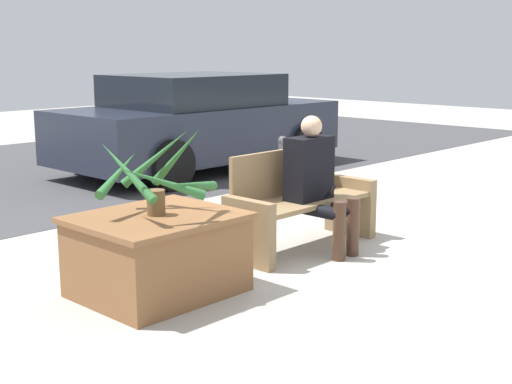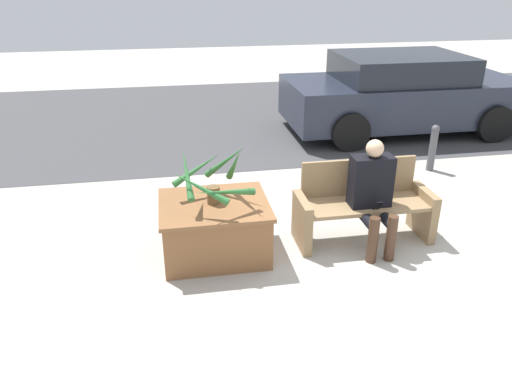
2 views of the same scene
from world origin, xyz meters
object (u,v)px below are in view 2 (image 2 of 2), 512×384
(bench, at_px, (363,205))
(planter_box, at_px, (215,227))
(potted_plant, at_px, (212,177))
(parked_car, at_px, (402,93))
(person_seated, at_px, (373,191))
(bollard_post, at_px, (433,147))

(bench, bearing_deg, planter_box, -178.21)
(bench, relative_size, potted_plant, 1.75)
(planter_box, relative_size, parked_car, 0.27)
(potted_plant, relative_size, parked_car, 0.20)
(bench, height_order, parked_car, parked_car)
(person_seated, height_order, planter_box, person_seated)
(planter_box, bearing_deg, bench, 1.79)
(bollard_post, bearing_deg, parked_car, 78.79)
(parked_car, bearing_deg, person_seated, -118.74)
(bollard_post, bearing_deg, planter_box, -152.14)
(person_seated, xyz_separation_m, bollard_post, (1.70, 1.88, -0.27))
(person_seated, height_order, potted_plant, potted_plant)
(parked_car, bearing_deg, bollard_post, -101.21)
(planter_box, height_order, parked_car, parked_car)
(parked_car, bearing_deg, bench, -120.14)
(potted_plant, bearing_deg, bollard_post, 27.97)
(bench, bearing_deg, potted_plant, -177.78)
(bench, xyz_separation_m, parked_car, (2.11, 3.63, 0.29))
(bench, height_order, bollard_post, bench)
(person_seated, bearing_deg, potted_plant, 176.04)
(planter_box, xyz_separation_m, potted_plant, (-0.01, -0.01, 0.55))
(potted_plant, distance_m, parked_car, 5.24)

